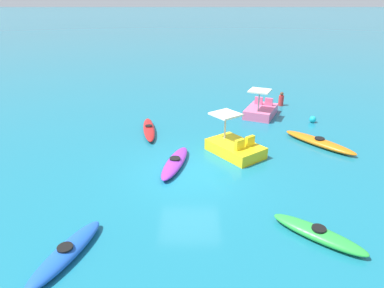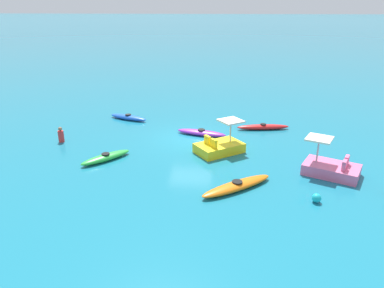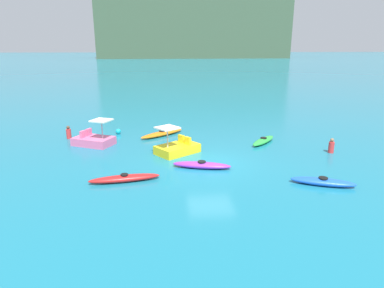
# 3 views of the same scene
# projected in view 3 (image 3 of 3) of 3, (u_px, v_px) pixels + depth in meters

# --- Properties ---
(ground_plane) EXTENTS (600.00, 600.00, 0.00)m
(ground_plane) POSITION_uv_depth(u_px,v_px,m) (211.00, 164.00, 17.77)
(ground_plane) COLOR #19728C
(headland_cliff) EXTENTS (92.27, 41.93, 34.74)m
(headland_cliff) POSITION_uv_depth(u_px,v_px,m) (192.00, 22.00, 170.87)
(headland_cliff) COLOR #42563D
(headland_cliff) RESTS_ON ground_plane
(kayak_purple) EXTENTS (3.09, 1.38, 0.37)m
(kayak_purple) POSITION_uv_depth(u_px,v_px,m) (202.00, 165.00, 17.11)
(kayak_purple) COLOR purple
(kayak_purple) RESTS_ON ground_plane
(kayak_green) EXTENTS (2.27, 2.45, 0.37)m
(kayak_green) POSITION_uv_depth(u_px,v_px,m) (263.00, 141.00, 21.50)
(kayak_green) COLOR green
(kayak_green) RESTS_ON ground_plane
(kayak_blue) EXTENTS (2.87, 1.58, 0.37)m
(kayak_blue) POSITION_uv_depth(u_px,v_px,m) (323.00, 182.00, 15.01)
(kayak_blue) COLOR blue
(kayak_blue) RESTS_ON ground_plane
(kayak_orange) EXTENTS (3.23, 2.78, 0.37)m
(kayak_orange) POSITION_uv_depth(u_px,v_px,m) (162.00, 133.00, 23.24)
(kayak_orange) COLOR orange
(kayak_orange) RESTS_ON ground_plane
(kayak_red) EXTENTS (3.30, 1.07, 0.37)m
(kayak_red) POSITION_uv_depth(u_px,v_px,m) (125.00, 178.00, 15.40)
(kayak_red) COLOR red
(kayak_red) RESTS_ON ground_plane
(pedal_boat_pink) EXTENTS (2.81, 2.38, 1.68)m
(pedal_boat_pink) POSITION_uv_depth(u_px,v_px,m) (94.00, 140.00, 21.07)
(pedal_boat_pink) COLOR pink
(pedal_boat_pink) RESTS_ON ground_plane
(pedal_boat_yellow) EXTENTS (2.82, 2.63, 1.68)m
(pedal_boat_yellow) POSITION_uv_depth(u_px,v_px,m) (177.00, 148.00, 19.42)
(pedal_boat_yellow) COLOR yellow
(pedal_boat_yellow) RESTS_ON ground_plane
(buoy_cyan) EXTENTS (0.37, 0.37, 0.37)m
(buoy_cyan) POSITION_uv_depth(u_px,v_px,m) (118.00, 131.00, 23.72)
(buoy_cyan) COLOR #19B7C6
(buoy_cyan) RESTS_ON ground_plane
(person_near_shore) EXTENTS (0.34, 0.34, 0.88)m
(person_near_shore) POSITION_uv_depth(u_px,v_px,m) (69.00, 133.00, 22.50)
(person_near_shore) COLOR red
(person_near_shore) RESTS_ON ground_plane
(person_by_kayaks) EXTENTS (0.45, 0.45, 0.88)m
(person_by_kayaks) POSITION_uv_depth(u_px,v_px,m) (331.00, 146.00, 19.51)
(person_by_kayaks) COLOR red
(person_by_kayaks) RESTS_ON ground_plane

